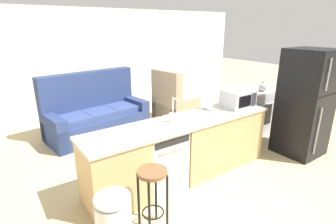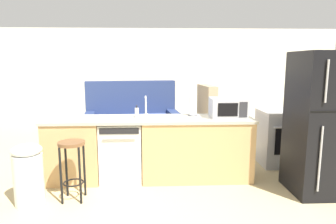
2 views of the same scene
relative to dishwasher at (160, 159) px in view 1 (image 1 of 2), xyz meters
The scene contains 15 objects.
ground_plane 0.49m from the dishwasher, ahead, with size 24.00×24.00×0.00m, color tan.
wall_back 4.33m from the dishwasher, 82.54° to the left, with size 10.00×0.06×2.60m.
kitchen_counter 0.49m from the dishwasher, ahead, with size 2.94×0.66×0.90m.
dishwasher is the anchor object (origin of this frame).
stove_range 2.66m from the dishwasher, 11.91° to the left, with size 0.76×0.68×0.90m.
refrigerator 2.70m from the dishwasher, 11.93° to the right, with size 0.72×0.73×1.82m.
microwave 1.64m from the dishwasher, ahead, with size 0.50×0.37×0.28m.
sink_faucet 0.72m from the dishwasher, 25.82° to the left, with size 0.07×0.18×0.30m.
paper_towel_roll 1.21m from the dishwasher, ahead, with size 0.14×0.14×0.28m.
soap_bottle 0.59m from the dishwasher, 10.79° to the left, with size 0.06×0.06×0.18m.
kettle 2.86m from the dishwasher, ahead, with size 0.21×0.17×0.19m.
bar_stool 0.85m from the dishwasher, 128.88° to the right, with size 0.32×0.32×0.74m.
trash_bin 1.27m from the dishwasher, 143.51° to the right, with size 0.35×0.35×0.74m.
couch 2.38m from the dishwasher, 90.93° to the left, with size 2.10×1.15×1.27m.
armchair 2.80m from the dishwasher, 50.26° to the left, with size 0.90×0.95×1.20m.
Camera 1 is at (-2.02, -2.69, 2.16)m, focal length 28.00 mm.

